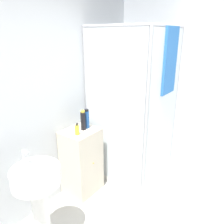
# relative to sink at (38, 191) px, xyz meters

# --- Properties ---
(wall_back) EXTENTS (6.40, 0.06, 2.50)m
(wall_back) POSITION_rel_sink_xyz_m (0.41, 0.48, 0.61)
(wall_back) COLOR silver
(wall_back) RESTS_ON ground_plane
(shower_enclosure) EXTENTS (0.93, 0.96, 2.09)m
(shower_enclosure) POSITION_rel_sink_xyz_m (1.55, -0.11, -0.06)
(shower_enclosure) COLOR white
(shower_enclosure) RESTS_ON ground_plane
(vanity_cabinet) EXTENTS (0.43, 0.40, 0.87)m
(vanity_cabinet) POSITION_rel_sink_xyz_m (0.83, 0.25, -0.20)
(vanity_cabinet) COLOR beige
(vanity_cabinet) RESTS_ON ground_plane
(sink) EXTENTS (0.43, 0.43, 1.01)m
(sink) POSITION_rel_sink_xyz_m (0.00, 0.00, 0.00)
(sink) COLOR white
(sink) RESTS_ON ground_plane
(soap_dispenser) EXTENTS (0.05, 0.05, 0.15)m
(soap_dispenser) POSITION_rel_sink_xyz_m (0.72, 0.19, 0.29)
(soap_dispenser) COLOR yellow
(soap_dispenser) RESTS_ON vanity_cabinet
(shampoo_bottle_tall_black) EXTENTS (0.06, 0.06, 0.25)m
(shampoo_bottle_tall_black) POSITION_rel_sink_xyz_m (0.87, 0.23, 0.35)
(shampoo_bottle_tall_black) COLOR black
(shampoo_bottle_tall_black) RESTS_ON vanity_cabinet
(shampoo_bottle_blue) EXTENTS (0.06, 0.06, 0.25)m
(shampoo_bottle_blue) POSITION_rel_sink_xyz_m (0.94, 0.23, 0.35)
(shampoo_bottle_blue) COLOR #1E4C93
(shampoo_bottle_blue) RESTS_ON vanity_cabinet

